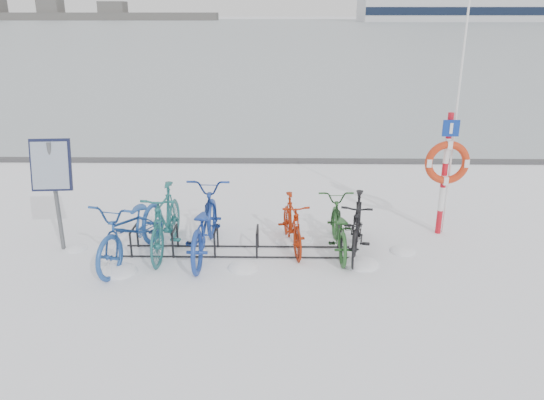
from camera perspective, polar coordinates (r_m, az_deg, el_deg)
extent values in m
plane|color=white|center=(9.39, -3.79, -5.66)|extent=(900.00, 900.00, 0.00)
cube|color=#A3B0B9|center=(163.51, 0.71, 18.23)|extent=(400.00, 298.00, 0.02)
cube|color=#3F3F42|center=(14.91, -2.00, 4.24)|extent=(400.00, 0.25, 0.10)
cylinder|color=black|center=(9.42, -14.94, -4.76)|extent=(0.04, 0.04, 0.44)
cylinder|color=black|center=(9.80, -14.28, -3.71)|extent=(0.04, 0.04, 0.44)
cylinder|color=black|center=(9.53, -14.72, -3.02)|extent=(0.04, 0.44, 0.04)
cylinder|color=black|center=(9.25, -10.63, -4.88)|extent=(0.04, 0.04, 0.44)
cylinder|color=black|center=(9.64, -10.14, -3.80)|extent=(0.04, 0.04, 0.44)
cylinder|color=black|center=(9.36, -10.46, -3.09)|extent=(0.04, 0.44, 0.04)
cylinder|color=black|center=(9.13, -6.19, -4.96)|extent=(0.04, 0.04, 0.44)
cylinder|color=black|center=(9.53, -5.87, -3.86)|extent=(0.04, 0.04, 0.44)
cylinder|color=black|center=(9.24, -6.07, -3.16)|extent=(0.04, 0.44, 0.04)
cylinder|color=black|center=(9.07, -1.65, -5.02)|extent=(0.04, 0.04, 0.44)
cylinder|color=black|center=(9.47, -1.54, -3.91)|extent=(0.04, 0.04, 0.44)
cylinder|color=black|center=(9.19, -1.61, -3.20)|extent=(0.04, 0.44, 0.04)
cylinder|color=black|center=(9.07, 2.91, -5.05)|extent=(0.04, 0.04, 0.44)
cylinder|color=black|center=(9.47, 2.83, -3.94)|extent=(0.04, 0.04, 0.44)
cylinder|color=black|center=(9.18, 2.89, -3.23)|extent=(0.04, 0.44, 0.04)
cylinder|color=black|center=(9.12, 7.46, -5.04)|extent=(0.04, 0.04, 0.44)
cylinder|color=black|center=(9.52, 7.17, -3.94)|extent=(0.04, 0.04, 0.44)
cylinder|color=black|center=(9.24, 7.37, -3.23)|extent=(0.04, 0.44, 0.04)
cylinder|color=black|center=(9.18, -3.90, -6.13)|extent=(4.00, 0.03, 0.03)
cylinder|color=black|center=(9.58, -3.69, -4.99)|extent=(4.00, 0.03, 0.03)
cylinder|color=#595B5E|center=(9.88, -22.18, 0.26)|extent=(0.08, 0.08, 1.94)
cube|color=black|center=(9.69, -22.69, 3.51)|extent=(0.69, 0.30, 0.88)
cube|color=#8C99AD|center=(9.65, -22.78, 3.44)|extent=(0.62, 0.23, 0.78)
cylinder|color=red|center=(10.57, 17.51, -2.23)|extent=(0.11, 0.11, 0.46)
cylinder|color=silver|center=(10.41, 17.77, 0.13)|extent=(0.11, 0.11, 0.46)
cylinder|color=red|center=(10.28, 18.03, 2.56)|extent=(0.11, 0.11, 0.46)
cylinder|color=silver|center=(10.16, 18.31, 5.06)|extent=(0.11, 0.11, 0.46)
cylinder|color=red|center=(10.06, 18.59, 7.60)|extent=(0.11, 0.11, 0.46)
torus|color=red|center=(10.12, 18.33, 3.83)|extent=(0.81, 0.14, 0.81)
cube|color=navy|center=(9.99, 18.70, 7.33)|extent=(0.29, 0.03, 0.29)
cylinder|color=silver|center=(10.13, 19.09, 7.75)|extent=(0.04, 0.04, 4.21)
cube|color=silver|center=(256.30, 26.42, 18.19)|extent=(142.85, 26.53, 12.24)
cube|color=black|center=(268.50, 25.14, 17.91)|extent=(142.85, 0.30, 3.06)
cube|color=#4C4C4C|center=(294.37, -24.48, 17.54)|extent=(180.00, 12.00, 3.50)
cube|color=#4C4C4C|center=(283.38, -18.78, 18.86)|extent=(20.00, 10.00, 6.00)
imported|color=#214B94|center=(9.25, -14.80, -2.73)|extent=(1.27, 2.36, 1.17)
imported|color=#1C5B5D|center=(9.41, -11.40, -1.99)|extent=(0.64, 2.02, 1.20)
imported|color=navy|center=(9.22, -7.38, -2.28)|extent=(0.86, 2.27, 1.18)
imported|color=#962107|center=(9.38, 2.18, -2.35)|extent=(0.73, 1.70, 0.99)
imported|color=#245424|center=(9.36, 7.16, -2.64)|extent=(0.67, 1.84, 0.96)
imported|color=black|center=(9.28, 9.14, -2.54)|extent=(0.85, 1.87, 1.08)
ellipsoid|color=white|center=(8.85, -3.11, -7.30)|extent=(0.52, 0.52, 0.18)
ellipsoid|color=white|center=(9.68, 13.87, -5.40)|extent=(0.46, 0.46, 0.16)
ellipsoid|color=white|center=(9.06, -16.16, -7.44)|extent=(0.60, 0.60, 0.21)
ellipsoid|color=white|center=(9.77, 1.53, -4.57)|extent=(0.39, 0.39, 0.14)
ellipsoid|color=white|center=(10.12, -20.32, -4.97)|extent=(0.40, 0.40, 0.14)
ellipsoid|color=white|center=(9.90, 2.84, -4.24)|extent=(0.55, 0.55, 0.19)
ellipsoid|color=white|center=(9.07, 9.60, -6.86)|extent=(0.58, 0.58, 0.20)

